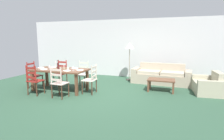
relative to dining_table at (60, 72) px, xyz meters
The scene contains 31 objects.
ground_plane 1.44m from the dining_table, ahead, with size 9.60×9.60×0.02m, color #2B4B37.
wall_far 3.52m from the dining_table, 68.48° to the left, with size 9.60×0.16×2.70m, color silver.
dining_table is the anchor object (origin of this frame).
dining_chair_near_left 0.87m from the dining_table, 123.21° to the right, with size 0.43×0.42×0.96m.
dining_chair_near_right 0.90m from the dining_table, 58.11° to the right, with size 0.44×0.43×0.96m.
dining_chair_far_left 0.87m from the dining_table, 121.85° to the left, with size 0.42×0.40×0.96m.
dining_chair_far_right 0.92m from the dining_table, 58.33° to the left, with size 0.43×0.41×0.96m.
dining_chair_head_west 1.13m from the dining_table, behind, with size 0.40×0.42×0.96m.
dining_chair_head_east 1.19m from the dining_table, ahead, with size 0.40×0.42×0.96m.
dinner_plate_near_left 0.52m from the dining_table, 150.95° to the right, with size 0.24×0.24×0.02m, color white.
fork_near_left 0.66m from the dining_table, 157.38° to the right, with size 0.02×0.17×0.01m, color silver.
dinner_plate_near_right 0.52m from the dining_table, 29.05° to the right, with size 0.24×0.24×0.02m, color white.
fork_near_right 0.40m from the dining_table, 39.81° to the right, with size 0.02×0.17×0.01m, color silver.
dinner_plate_far_left 0.52m from the dining_table, 150.95° to the left, with size 0.24×0.24×0.02m, color white.
fork_far_left 0.66m from the dining_table, 157.38° to the left, with size 0.02×0.17×0.01m, color silver.
dinner_plate_far_right 0.52m from the dining_table, 29.05° to the left, with size 0.24×0.24×0.02m, color white.
fork_far_right 0.40m from the dining_table, 39.81° to the left, with size 0.02×0.17×0.01m, color silver.
dinner_plate_head_west 0.79m from the dining_table, behind, with size 0.24×0.24×0.02m, color white.
fork_head_west 0.93m from the dining_table, behind, with size 0.02×0.17×0.01m, color silver.
dinner_plate_head_east 0.79m from the dining_table, ahead, with size 0.24×0.24×0.02m, color white.
fork_head_east 0.64m from the dining_table, ahead, with size 0.02×0.17×0.01m, color silver.
wine_bottle 0.21m from the dining_table, 123.47° to the right, with size 0.07×0.07×0.32m.
wine_glass_near_left 0.39m from the dining_table, 153.26° to the right, with size 0.06×0.06×0.16m.
wine_glass_near_right 0.65m from the dining_table, 12.46° to the right, with size 0.06×0.06×0.16m.
coffee_cup_primary 0.36m from the dining_table, ahead, with size 0.07×0.07×0.09m, color beige.
candle_tall 0.25m from the dining_table, behind, with size 0.05×0.05×0.28m.
candle_short 0.24m from the dining_table, 11.31° to the right, with size 0.05×0.05×0.15m.
couch 3.95m from the dining_table, 34.27° to the left, with size 2.33×0.95×0.80m.
coffee_table 3.50m from the dining_table, 16.64° to the left, with size 0.90×0.56×0.42m.
armchair_upholstered 5.04m from the dining_table, 14.45° to the left, with size 0.90×1.22×0.72m.
standing_lamp 3.14m from the dining_table, 51.70° to the left, with size 0.40×0.40×1.64m.
Camera 1 is at (2.42, -5.25, 1.74)m, focal length 29.45 mm.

